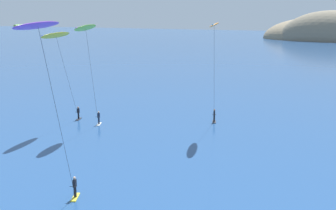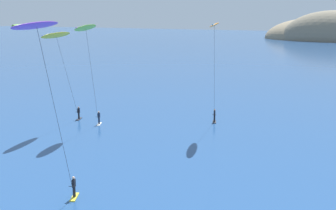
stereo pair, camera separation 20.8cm
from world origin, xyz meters
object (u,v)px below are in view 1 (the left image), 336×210
object	(u,v)px
kitesurfer_orange	(214,35)
kitesurfer_yellow	(58,42)
kitesurfer_purple	(42,43)
kitesurfer_lime	(87,36)

from	to	relation	value
kitesurfer_orange	kitesurfer_yellow	bearing A→B (deg)	-158.75
kitesurfer_purple	kitesurfer_yellow	size ratio (longest dim) A/B	1.15
kitesurfer_yellow	kitesurfer_lime	bearing A→B (deg)	6.70
kitesurfer_yellow	kitesurfer_lime	world-z (taller)	kitesurfer_lime
kitesurfer_yellow	kitesurfer_lime	distance (m)	3.88
kitesurfer_orange	kitesurfer_yellow	xyz separation A→B (m)	(-17.05, -6.63, -0.82)
kitesurfer_purple	kitesurfer_orange	bearing A→B (deg)	84.56
kitesurfer_orange	kitesurfer_purple	bearing A→B (deg)	-95.44
kitesurfer_orange	kitesurfer_lime	bearing A→B (deg)	-155.00
kitesurfer_orange	kitesurfer_lime	size ratio (longest dim) A/B	1.01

